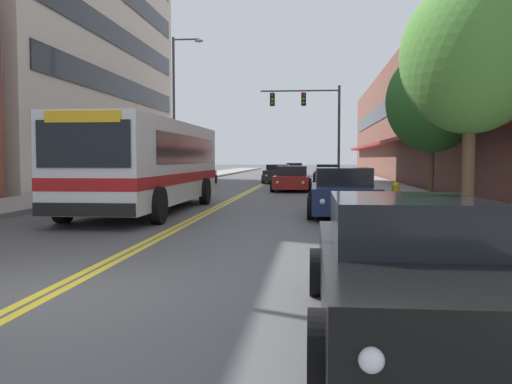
{
  "coord_description": "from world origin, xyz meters",
  "views": [
    {
      "loc": [
        3.4,
        -7.0,
        1.75
      ],
      "look_at": [
        0.23,
        24.56,
        -0.12
      ],
      "focal_mm": 40.0,
      "sensor_mm": 36.0,
      "label": 1
    }
  ],
  "objects_px": {
    "car_champagne_parked_left_mid": "(198,175)",
    "car_black_parked_right_foreground": "(408,270)",
    "car_silver_parked_left_near": "(179,178)",
    "car_slate_blue_parked_right_mid": "(328,175)",
    "car_red_moving_lead": "(292,179)",
    "fire_hydrant": "(395,196)",
    "car_white_parked_right_far": "(326,173)",
    "street_lamp_left_far": "(177,100)",
    "street_tree_right_near": "(471,57)",
    "traffic_signal_mast": "(313,114)",
    "car_dark_grey_moving_third": "(295,170)",
    "car_charcoal_moving_second": "(278,174)",
    "car_navy_parked_right_end": "(343,193)",
    "street_tree_right_mid": "(433,102)",
    "city_bus": "(150,161)"
  },
  "relations": [
    {
      "from": "city_bus",
      "to": "car_white_parked_right_far",
      "type": "bearing_deg",
      "value": 77.14
    },
    {
      "from": "car_dark_grey_moving_third",
      "to": "traffic_signal_mast",
      "type": "height_order",
      "value": "traffic_signal_mast"
    },
    {
      "from": "car_white_parked_right_far",
      "to": "car_charcoal_moving_second",
      "type": "distance_m",
      "value": 6.61
    },
    {
      "from": "car_slate_blue_parked_right_mid",
      "to": "car_red_moving_lead",
      "type": "distance_m",
      "value": 8.44
    },
    {
      "from": "car_black_parked_right_foreground",
      "to": "car_navy_parked_right_end",
      "type": "height_order",
      "value": "car_navy_parked_right_end"
    },
    {
      "from": "car_navy_parked_right_end",
      "to": "traffic_signal_mast",
      "type": "bearing_deg",
      "value": 92.43
    },
    {
      "from": "car_champagne_parked_left_mid",
      "to": "car_charcoal_moving_second",
      "type": "distance_m",
      "value": 6.05
    },
    {
      "from": "car_champagne_parked_left_mid",
      "to": "car_red_moving_lead",
      "type": "bearing_deg",
      "value": -47.37
    },
    {
      "from": "traffic_signal_mast",
      "to": "fire_hydrant",
      "type": "bearing_deg",
      "value": -83.53
    },
    {
      "from": "car_champagne_parked_left_mid",
      "to": "fire_hydrant",
      "type": "bearing_deg",
      "value": -62.9
    },
    {
      "from": "car_champagne_parked_left_mid",
      "to": "car_white_parked_right_far",
      "type": "xyz_separation_m",
      "value": [
        8.87,
        8.49,
        -0.07
      ]
    },
    {
      "from": "car_champagne_parked_left_mid",
      "to": "car_red_moving_lead",
      "type": "relative_size",
      "value": 0.97
    },
    {
      "from": "car_black_parked_right_foreground",
      "to": "street_lamp_left_far",
      "type": "bearing_deg",
      "value": 107.8
    },
    {
      "from": "car_slate_blue_parked_right_mid",
      "to": "car_dark_grey_moving_third",
      "type": "distance_m",
      "value": 18.13
    },
    {
      "from": "car_black_parked_right_foreground",
      "to": "fire_hydrant",
      "type": "relative_size",
      "value": 5.75
    },
    {
      "from": "car_slate_blue_parked_right_mid",
      "to": "fire_hydrant",
      "type": "xyz_separation_m",
      "value": [
        1.56,
        -21.19,
        -0.06
      ]
    },
    {
      "from": "car_charcoal_moving_second",
      "to": "car_dark_grey_moving_third",
      "type": "bearing_deg",
      "value": 87.51
    },
    {
      "from": "car_navy_parked_right_end",
      "to": "car_slate_blue_parked_right_mid",
      "type": "bearing_deg",
      "value": 89.85
    },
    {
      "from": "car_slate_blue_parked_right_mid",
      "to": "car_red_moving_lead",
      "type": "relative_size",
      "value": 0.96
    },
    {
      "from": "car_navy_parked_right_end",
      "to": "car_silver_parked_left_near",
      "type": "bearing_deg",
      "value": 120.85
    },
    {
      "from": "car_silver_parked_left_near",
      "to": "street_tree_right_near",
      "type": "xyz_separation_m",
      "value": [
        10.98,
        -19.75,
        3.26
      ]
    },
    {
      "from": "street_tree_right_near",
      "to": "street_lamp_left_far",
      "type": "bearing_deg",
      "value": 117.3
    },
    {
      "from": "city_bus",
      "to": "car_dark_grey_moving_third",
      "type": "relative_size",
      "value": 2.21
    },
    {
      "from": "traffic_signal_mast",
      "to": "street_tree_right_mid",
      "type": "relative_size",
      "value": 1.23
    },
    {
      "from": "car_white_parked_right_far",
      "to": "street_lamp_left_far",
      "type": "xyz_separation_m",
      "value": [
        -9.51,
        -11.54,
        4.79
      ]
    },
    {
      "from": "car_dark_grey_moving_third",
      "to": "car_charcoal_moving_second",
      "type": "bearing_deg",
      "value": -92.49
    },
    {
      "from": "car_silver_parked_left_near",
      "to": "street_tree_right_near",
      "type": "bearing_deg",
      "value": -60.94
    },
    {
      "from": "car_navy_parked_right_end",
      "to": "street_tree_right_near",
      "type": "distance_m",
      "value": 6.59
    },
    {
      "from": "car_black_parked_right_foreground",
      "to": "car_slate_blue_parked_right_mid",
      "type": "xyz_separation_m",
      "value": [
        0.04,
        33.34,
        0.02
      ]
    },
    {
      "from": "car_charcoal_moving_second",
      "to": "car_red_moving_lead",
      "type": "bearing_deg",
      "value": -82.2
    },
    {
      "from": "city_bus",
      "to": "car_navy_parked_right_end",
      "type": "xyz_separation_m",
      "value": [
        6.35,
        -0.78,
        -0.98
      ]
    },
    {
      "from": "car_white_parked_right_far",
      "to": "car_red_moving_lead",
      "type": "bearing_deg",
      "value": -97.9
    },
    {
      "from": "car_champagne_parked_left_mid",
      "to": "car_black_parked_right_foreground",
      "type": "distance_m",
      "value": 33.6
    },
    {
      "from": "car_red_moving_lead",
      "to": "car_silver_parked_left_near",
      "type": "bearing_deg",
      "value": 169.59
    },
    {
      "from": "car_silver_parked_left_near",
      "to": "fire_hydrant",
      "type": "bearing_deg",
      "value": -54.21
    },
    {
      "from": "car_champagne_parked_left_mid",
      "to": "fire_hydrant",
      "type": "distance_m",
      "value": 22.78
    },
    {
      "from": "car_black_parked_right_foreground",
      "to": "traffic_signal_mast",
      "type": "bearing_deg",
      "value": 91.64
    },
    {
      "from": "car_silver_parked_left_near",
      "to": "car_champagne_parked_left_mid",
      "type": "distance_m",
      "value": 6.06
    },
    {
      "from": "car_silver_parked_left_near",
      "to": "car_slate_blue_parked_right_mid",
      "type": "xyz_separation_m",
      "value": [
        8.7,
        6.96,
        0.05
      ]
    },
    {
      "from": "car_red_moving_lead",
      "to": "fire_hydrant",
      "type": "xyz_separation_m",
      "value": [
        3.69,
        -13.02,
        -0.04
      ]
    },
    {
      "from": "street_lamp_left_far",
      "to": "fire_hydrant",
      "type": "height_order",
      "value": "street_lamp_left_far"
    },
    {
      "from": "street_lamp_left_far",
      "to": "street_tree_right_near",
      "type": "relative_size",
      "value": 1.74
    },
    {
      "from": "car_black_parked_right_foreground",
      "to": "street_tree_right_mid",
      "type": "height_order",
      "value": "street_tree_right_mid"
    },
    {
      "from": "traffic_signal_mast",
      "to": "street_tree_right_near",
      "type": "distance_m",
      "value": 28.62
    },
    {
      "from": "car_white_parked_right_far",
      "to": "street_lamp_left_far",
      "type": "distance_m",
      "value": 15.71
    },
    {
      "from": "car_white_parked_right_far",
      "to": "street_tree_right_near",
      "type": "distance_m",
      "value": 34.52
    },
    {
      "from": "fire_hydrant",
      "to": "car_navy_parked_right_end",
      "type": "bearing_deg",
      "value": -171.18
    },
    {
      "from": "car_red_moving_lead",
      "to": "street_tree_right_near",
      "type": "xyz_separation_m",
      "value": [
        4.41,
        -18.54,
        3.24
      ]
    },
    {
      "from": "car_black_parked_right_foreground",
      "to": "street_tree_right_near",
      "type": "relative_size",
      "value": 0.91
    },
    {
      "from": "car_charcoal_moving_second",
      "to": "street_tree_right_mid",
      "type": "bearing_deg",
      "value": -70.09
    }
  ]
}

